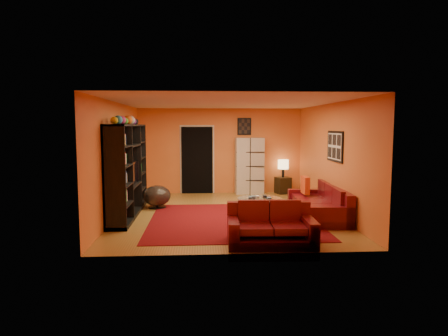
{
  "coord_description": "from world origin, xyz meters",
  "views": [
    {
      "loc": [
        -0.59,
        -9.25,
        2.06
      ],
      "look_at": [
        -0.04,
        0.1,
        1.08
      ],
      "focal_mm": 32.0,
      "sensor_mm": 36.0,
      "label": 1
    }
  ],
  "objects": [
    {
      "name": "wall_art_right",
      "position": [
        2.48,
        -0.3,
        1.6
      ],
      "size": [
        0.03,
        1.0,
        0.7
      ],
      "primitive_type": "cube",
      "color": "black",
      "rests_on": "wall_right"
    },
    {
      "name": "table_lamp",
      "position": [
        1.93,
        2.75,
        0.88
      ],
      "size": [
        0.32,
        0.32,
        0.54
      ],
      "color": "black",
      "rests_on": "side_table"
    },
    {
      "name": "side_table",
      "position": [
        1.93,
        2.75,
        0.25
      ],
      "size": [
        0.5,
        0.5,
        0.5
      ],
      "primitive_type": "cube",
      "rotation": [
        0.0,
        0.0,
        0.29
      ],
      "color": "black",
      "rests_on": "floor"
    },
    {
      "name": "rug",
      "position": [
        0.1,
        -0.7,
        0.01
      ],
      "size": [
        3.6,
        3.6,
        0.01
      ],
      "primitive_type": "cube",
      "color": "#53090E",
      "rests_on": "floor"
    },
    {
      "name": "floor",
      "position": [
        0.0,
        0.0,
        0.0
      ],
      "size": [
        6.0,
        6.0,
        0.0
      ],
      "primitive_type": "plane",
      "color": "olive",
      "rests_on": "ground"
    },
    {
      "name": "wall_front",
      "position": [
        0.0,
        -3.0,
        1.3
      ],
      "size": [
        6.0,
        0.0,
        6.0
      ],
      "primitive_type": "plane",
      "rotation": [
        -1.57,
        0.0,
        0.0
      ],
      "color": "orange",
      "rests_on": "floor"
    },
    {
      "name": "ceiling",
      "position": [
        0.0,
        0.0,
        2.6
      ],
      "size": [
        6.0,
        6.0,
        0.0
      ],
      "primitive_type": "plane",
      "rotation": [
        3.14,
        0.0,
        0.0
      ],
      "color": "white",
      "rests_on": "wall_back"
    },
    {
      "name": "doorway",
      "position": [
        -0.7,
        2.96,
        1.02
      ],
      "size": [
        0.95,
        0.1,
        2.04
      ],
      "primitive_type": "cube",
      "color": "black",
      "rests_on": "floor"
    },
    {
      "name": "wall_art_back",
      "position": [
        0.75,
        2.98,
        2.05
      ],
      "size": [
        0.42,
        0.03,
        0.52
      ],
      "primitive_type": "cube",
      "color": "black",
      "rests_on": "wall_back"
    },
    {
      "name": "storage_cabinet",
      "position": [
        0.89,
        2.8,
        0.85
      ],
      "size": [
        0.88,
        0.44,
        1.71
      ],
      "primitive_type": "cube",
      "rotation": [
        0.0,
        0.0,
        0.07
      ],
      "color": "beige",
      "rests_on": "floor"
    },
    {
      "name": "entertainment_unit",
      "position": [
        -2.27,
        0.0,
        1.05
      ],
      "size": [
        0.45,
        3.0,
        2.1
      ],
      "primitive_type": "cube",
      "color": "black",
      "rests_on": "floor"
    },
    {
      "name": "sofa",
      "position": [
        2.14,
        -0.46,
        0.28
      ],
      "size": [
        1.12,
        2.44,
        0.85
      ],
      "rotation": [
        0.0,
        0.0,
        -0.06
      ],
      "color": "#530B12",
      "rests_on": "rug"
    },
    {
      "name": "wall_right",
      "position": [
        2.5,
        0.0,
        1.3
      ],
      "size": [
        0.0,
        6.0,
        6.0
      ],
      "primitive_type": "plane",
      "rotation": [
        1.57,
        0.0,
        -1.57
      ],
      "color": "orange",
      "rests_on": "floor"
    },
    {
      "name": "throw_pillow",
      "position": [
        1.95,
        0.23,
        0.63
      ],
      "size": [
        0.12,
        0.42,
        0.42
      ],
      "primitive_type": "cube",
      "color": "#DB4518",
      "rests_on": "sofa"
    },
    {
      "name": "bowl_chair",
      "position": [
        -1.7,
        0.77,
        0.3
      ],
      "size": [
        0.7,
        0.7,
        0.57
      ],
      "color": "black",
      "rests_on": "floor"
    },
    {
      "name": "wall_back",
      "position": [
        0.0,
        3.0,
        1.3
      ],
      "size": [
        6.0,
        0.0,
        6.0
      ],
      "primitive_type": "plane",
      "rotation": [
        1.57,
        0.0,
        0.0
      ],
      "color": "orange",
      "rests_on": "floor"
    },
    {
      "name": "tv",
      "position": [
        -2.23,
        0.06,
        0.98
      ],
      "size": [
        0.9,
        0.12,
        0.52
      ],
      "primitive_type": "imported",
      "rotation": [
        0.0,
        0.0,
        1.57
      ],
      "color": "black",
      "rests_on": "entertainment_unit"
    },
    {
      "name": "coffee_table",
      "position": [
        0.68,
        -0.7,
        0.44
      ],
      "size": [
        0.96,
        0.96,
        0.48
      ],
      "rotation": [
        0.0,
        0.0,
        -0.17
      ],
      "color": "silver",
      "rests_on": "floor"
    },
    {
      "name": "wall_left",
      "position": [
        -2.5,
        0.0,
        1.3
      ],
      "size": [
        0.0,
        6.0,
        6.0
      ],
      "primitive_type": "plane",
      "rotation": [
        1.57,
        0.0,
        1.57
      ],
      "color": "orange",
      "rests_on": "floor"
    },
    {
      "name": "loveseat",
      "position": [
        0.63,
        -2.42,
        0.28
      ],
      "size": [
        1.54,
        0.96,
        0.85
      ],
      "rotation": [
        0.0,
        0.0,
        1.53
      ],
      "color": "#530B12",
      "rests_on": "rug"
    }
  ]
}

